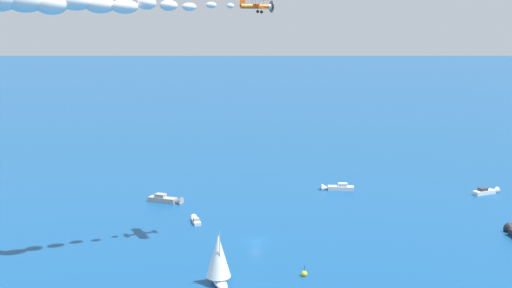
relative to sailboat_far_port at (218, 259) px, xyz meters
The scene contains 9 objects.
ground_plane 22.65m from the sailboat_far_port, 122.14° to the left, with size 2000.00×2000.00×0.00m, color navy.
sailboat_far_port is the anchor object (origin of this frame).
motorboat_offshore 90.34m from the sailboat_far_port, 89.76° to the left, with size 4.21×8.19×2.30m.
motorboat_trailing 68.85m from the sailboat_far_port, 114.63° to the left, with size 7.82×7.62×2.52m.
motorboat_outer_ring_a 35.34m from the sailboat_far_port, 151.20° to the left, with size 5.92×3.89×1.70m.
motorboat_outer_ring_c 53.21m from the sailboat_far_port, 156.84° to the left, with size 9.19×6.45×2.66m.
marker_buoy 16.01m from the sailboat_far_port, 61.53° to the left, with size 1.10×1.10×2.10m.
biplane_lead 48.73m from the sailboat_far_port, 121.57° to the left, with size 7.38×7.08×3.62m.
smoke_trail_lead 51.43m from the sailboat_far_port, 143.98° to the right, with size 15.91×43.62×4.88m.
Camera 1 is at (91.48, -79.32, 43.46)m, focal length 43.00 mm.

